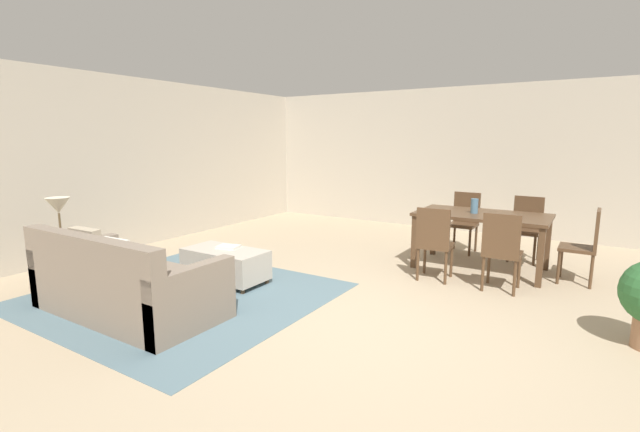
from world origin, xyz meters
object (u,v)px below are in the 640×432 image
(dining_chair_near_left, at_px, (434,240))
(vase_centerpiece, at_px, (474,206))
(couch, at_px, (125,286))
(dining_table, at_px, (482,220))
(side_table, at_px, (63,252))
(dining_chair_head_east, at_px, (586,242))
(dining_chair_near_right, at_px, (502,248))
(dining_chair_far_right, at_px, (526,225))
(ottoman_table, at_px, (225,263))
(table_lamp, at_px, (58,207))
(dining_chair_far_left, at_px, (464,219))
(book_on_ottoman, at_px, (228,247))

(dining_chair_near_left, bearing_deg, vase_centerpiece, 71.22)
(couch, relative_size, dining_table, 1.20)
(side_table, distance_m, dining_chair_head_east, 6.19)
(couch, bearing_deg, dining_chair_near_right, 41.35)
(couch, height_order, dining_chair_far_right, dining_chair_far_right)
(dining_chair_near_left, bearing_deg, dining_table, 66.13)
(ottoman_table, distance_m, dining_chair_head_east, 4.36)
(table_lamp, bearing_deg, dining_chair_far_left, 50.62)
(dining_table, bearing_deg, book_on_ottoman, -139.37)
(ottoman_table, distance_m, dining_chair_near_left, 2.58)
(table_lamp, bearing_deg, vase_centerpiece, 41.32)
(dining_chair_far_left, relative_size, dining_chair_head_east, 1.00)
(table_lamp, distance_m, vase_centerpiece, 5.12)
(ottoman_table, xyz_separation_m, dining_chair_far_right, (2.96, 3.06, 0.29))
(table_lamp, xyz_separation_m, vase_centerpiece, (3.85, 3.38, -0.11))
(dining_chair_far_left, bearing_deg, dining_chair_near_left, -87.72)
(table_lamp, relative_size, dining_chair_near_left, 0.57)
(couch, distance_m, side_table, 1.31)
(dining_chair_head_east, xyz_separation_m, vase_centerpiece, (-1.31, -0.05, 0.34))
(dining_chair_near_right, height_order, dining_chair_far_left, same)
(table_lamp, height_order, dining_table, table_lamp)
(dining_chair_near_right, xyz_separation_m, dining_chair_head_east, (0.80, 0.83, 0.00))
(dining_chair_near_left, relative_size, vase_centerpiece, 4.74)
(book_on_ottoman, bearing_deg, table_lamp, -138.62)
(dining_chair_far_right, bearing_deg, dining_chair_near_right, -91.47)
(dining_chair_far_right, bearing_deg, vase_centerpiece, -122.55)
(ottoman_table, relative_size, dining_chair_near_left, 1.12)
(vase_centerpiece, bearing_deg, side_table, -138.68)
(dining_chair_near_right, bearing_deg, ottoman_table, -154.02)
(couch, height_order, side_table, couch)
(ottoman_table, height_order, dining_chair_near_right, dining_chair_near_right)
(dining_table, height_order, dining_chair_near_left, dining_chair_near_left)
(side_table, xyz_separation_m, dining_chair_near_left, (3.57, 2.58, 0.08))
(side_table, relative_size, table_lamp, 1.05)
(dining_chair_far_right, height_order, vase_centerpiece, vase_centerpiece)
(ottoman_table, height_order, dining_chair_far_left, dining_chair_far_left)
(couch, distance_m, dining_chair_far_left, 4.90)
(dining_table, xyz_separation_m, dining_chair_far_right, (0.45, 0.82, -0.15))
(vase_centerpiece, height_order, book_on_ottoman, vase_centerpiece)
(side_table, relative_size, dining_chair_far_left, 0.60)
(dining_chair_far_right, xyz_separation_m, vase_centerpiece, (-0.55, -0.86, 0.34))
(dining_table, xyz_separation_m, dining_chair_far_left, (-0.44, 0.86, -0.15))
(dining_chair_far_right, bearing_deg, dining_chair_near_left, -116.30)
(couch, height_order, vase_centerpiece, vase_centerpiece)
(dining_chair_near_right, bearing_deg, side_table, -149.17)
(dining_chair_near_left, bearing_deg, dining_chair_far_right, 63.70)
(dining_table, bearing_deg, dining_chair_near_right, -63.68)
(table_lamp, bearing_deg, ottoman_table, 39.31)
(side_table, bearing_deg, dining_chair_far_left, 50.62)
(table_lamp, bearing_deg, dining_chair_head_east, 33.61)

